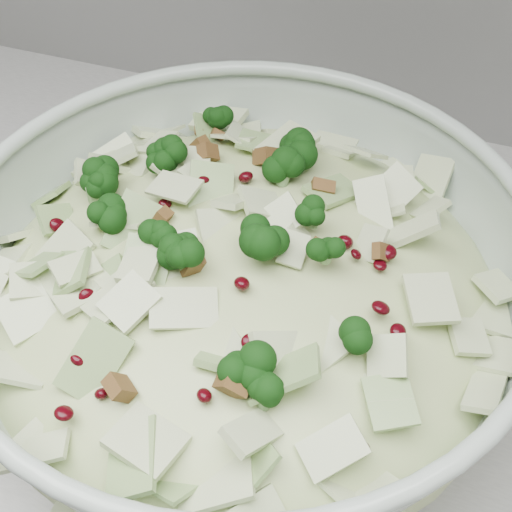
{
  "coord_description": "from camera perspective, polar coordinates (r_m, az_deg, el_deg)",
  "views": [
    {
      "loc": [
        0.22,
        1.29,
        1.39
      ],
      "look_at": [
        0.1,
        1.62,
        1.02
      ],
      "focal_mm": 50.0,
      "sensor_mm": 36.0,
      "label": 1
    }
  ],
  "objects": [
    {
      "name": "mixing_bowl",
      "position": [
        0.53,
        -1.0,
        -3.71
      ],
      "size": [
        0.54,
        0.54,
        0.16
      ],
      "rotation": [
        0.0,
        0.0,
        -0.43
      ],
      "color": "#A6B7AA",
      "rests_on": "counter"
    },
    {
      "name": "salad",
      "position": [
        0.51,
        -1.04,
        -1.8
      ],
      "size": [
        0.47,
        0.47,
        0.16
      ],
      "rotation": [
        0.0,
        0.0,
        -0.3
      ],
      "color": "#B8CA8A",
      "rests_on": "mixing_bowl"
    },
    {
      "name": "counter",
      "position": [
        1.05,
        -4.06,
        -17.0
      ],
      "size": [
        3.6,
        0.6,
        0.9
      ],
      "primitive_type": "cube",
      "color": "#B9B8B4",
      "rests_on": "floor"
    }
  ]
}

